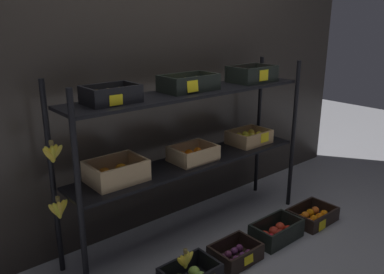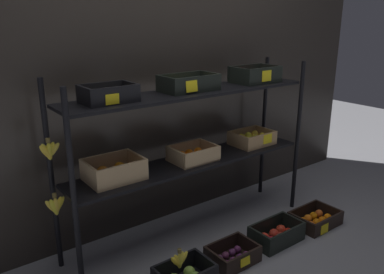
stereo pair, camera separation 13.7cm
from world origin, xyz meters
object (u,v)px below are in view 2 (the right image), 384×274
Objects in this scene: display_rack at (191,127)px; banana_bunch_loose at (179,260)px; crate_ground_plum at (233,256)px; crate_ground_apple_red at (276,235)px; crate_ground_tangerine at (315,220)px.

display_rack reaches higher than banana_bunch_loose.
crate_ground_apple_red reaches higher than crate_ground_plum.
crate_ground_plum is at bearing 178.42° from crate_ground_apple_red.
crate_ground_tangerine is 2.62× the size of banana_bunch_loose.
crate_ground_apple_red is (0.40, -0.46, -0.75)m from display_rack.
crate_ground_tangerine is (0.82, -0.48, -0.76)m from display_rack.
crate_ground_tangerine is at bearing -1.05° from banana_bunch_loose.
crate_ground_plum is 2.27× the size of banana_bunch_loose.
crate_ground_apple_red is 0.84m from banana_bunch_loose.
display_rack is 14.31× the size of banana_bunch_loose.
display_rack is 0.88m from banana_bunch_loose.
crate_ground_plum is 0.83× the size of crate_ground_apple_red.
display_rack is at bearing 149.50° from crate_ground_tangerine.
crate_ground_apple_red is at bearing 177.63° from crate_ground_tangerine.
banana_bunch_loose is at bearing -133.07° from display_rack.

